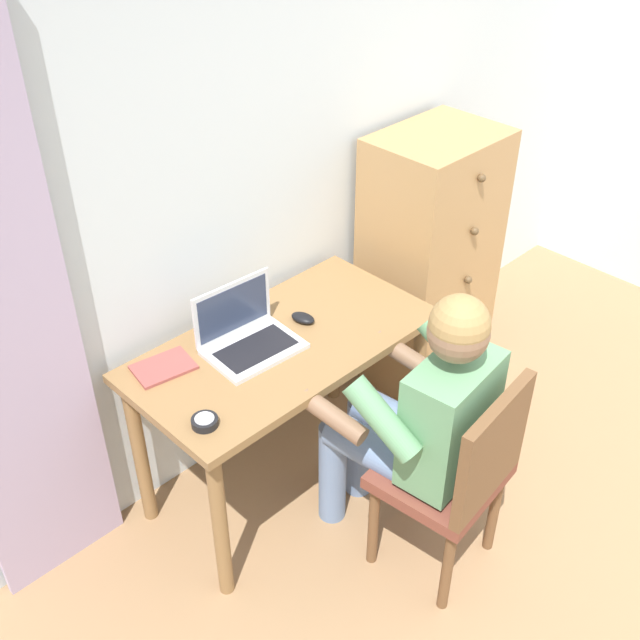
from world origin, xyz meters
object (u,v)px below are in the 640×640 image
at_px(person_seated, 419,411).
at_px(laptop, 247,335).
at_px(dresser, 429,261).
at_px(notebook_pad, 163,367).
at_px(desk, 283,365).
at_px(chair, 458,472).
at_px(desk_clock, 205,422).
at_px(computer_mouse, 303,318).

height_order(person_seated, laptop, person_seated).
distance_m(dresser, notebook_pad, 1.44).
height_order(desk, dresser, dresser).
distance_m(desk, laptop, 0.21).
bearing_deg(dresser, chair, -135.75).
height_order(chair, person_seated, person_seated).
bearing_deg(laptop, desk_clock, -148.56).
relative_size(person_seated, computer_mouse, 12.01).
xyz_separation_m(person_seated, computer_mouse, (0.02, 0.61, 0.08)).
distance_m(chair, computer_mouse, 0.83).
relative_size(chair, notebook_pad, 4.21).
height_order(computer_mouse, desk_clock, computer_mouse).
distance_m(laptop, computer_mouse, 0.26).
bearing_deg(chair, notebook_pad, 120.99).
height_order(desk, notebook_pad, notebook_pad).
height_order(person_seated, desk_clock, person_seated).
bearing_deg(desk, computer_mouse, 15.58).
bearing_deg(desk_clock, chair, -42.97).
height_order(desk, laptop, laptop).
bearing_deg(laptop, chair, -72.70).
bearing_deg(desk_clock, person_seated, -33.54).
bearing_deg(laptop, person_seated, -69.61).
bearing_deg(person_seated, laptop, 110.39).
height_order(chair, desk_clock, chair).
xyz_separation_m(dresser, laptop, (-1.13, -0.03, 0.17)).
relative_size(chair, laptop, 2.49).
xyz_separation_m(dresser, computer_mouse, (-0.87, -0.06, 0.14)).
xyz_separation_m(chair, laptop, (-0.26, 0.82, 0.30)).
relative_size(chair, computer_mouse, 8.83).
bearing_deg(desk, dresser, 5.68).
xyz_separation_m(desk, desk_clock, (-0.49, -0.16, 0.13)).
bearing_deg(person_seated, desk, 102.46).
bearing_deg(desk, notebook_pad, 156.39).
bearing_deg(chair, laptop, 107.30).
xyz_separation_m(dresser, desk_clock, (-1.50, -0.26, 0.14)).
xyz_separation_m(laptop, notebook_pad, (-0.30, 0.11, -0.05)).
bearing_deg(notebook_pad, desk_clock, -92.78).
relative_size(person_seated, desk_clock, 13.35).
distance_m(computer_mouse, notebook_pad, 0.58).
relative_size(desk, dresser, 0.95).
xyz_separation_m(desk, person_seated, (0.12, -0.57, 0.05)).
distance_m(desk, notebook_pad, 0.47).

